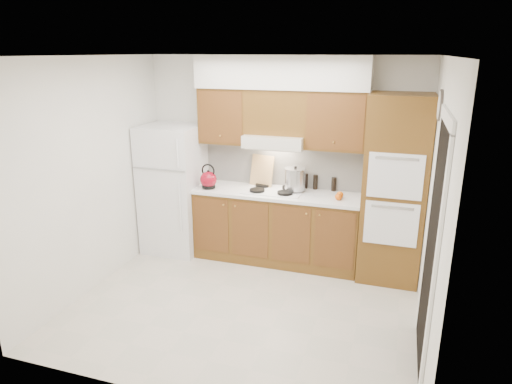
% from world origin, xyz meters
% --- Properties ---
extents(floor, '(3.60, 3.60, 0.00)m').
position_xyz_m(floor, '(0.00, 0.00, 0.00)').
color(floor, beige).
rests_on(floor, ground).
extents(ceiling, '(3.60, 3.60, 0.00)m').
position_xyz_m(ceiling, '(0.00, 0.00, 2.60)').
color(ceiling, white).
rests_on(ceiling, wall_back).
extents(wall_back, '(3.60, 0.02, 2.60)m').
position_xyz_m(wall_back, '(0.00, 1.50, 1.30)').
color(wall_back, white).
rests_on(wall_back, floor).
extents(wall_left, '(0.02, 3.00, 2.60)m').
position_xyz_m(wall_left, '(-1.80, 0.00, 1.30)').
color(wall_left, white).
rests_on(wall_left, floor).
extents(wall_right, '(0.02, 3.00, 2.60)m').
position_xyz_m(wall_right, '(1.80, 0.00, 1.30)').
color(wall_right, white).
rests_on(wall_right, floor).
extents(fridge, '(0.75, 0.72, 1.72)m').
position_xyz_m(fridge, '(-1.41, 1.14, 0.86)').
color(fridge, white).
rests_on(fridge, floor).
extents(base_cabinets, '(2.11, 0.60, 0.90)m').
position_xyz_m(base_cabinets, '(0.02, 1.20, 0.45)').
color(base_cabinets, brown).
rests_on(base_cabinets, floor).
extents(countertop, '(2.13, 0.62, 0.04)m').
position_xyz_m(countertop, '(0.03, 1.19, 0.92)').
color(countertop, white).
rests_on(countertop, base_cabinets).
extents(backsplash, '(2.11, 0.03, 0.56)m').
position_xyz_m(backsplash, '(0.02, 1.49, 1.22)').
color(backsplash, white).
rests_on(backsplash, countertop).
extents(oven_cabinet, '(0.70, 0.65, 2.20)m').
position_xyz_m(oven_cabinet, '(1.44, 1.18, 1.10)').
color(oven_cabinet, brown).
rests_on(oven_cabinet, floor).
extents(upper_cab_left, '(0.63, 0.33, 0.70)m').
position_xyz_m(upper_cab_left, '(-0.71, 1.33, 1.85)').
color(upper_cab_left, brown).
rests_on(upper_cab_left, wall_back).
extents(upper_cab_right, '(0.73, 0.33, 0.70)m').
position_xyz_m(upper_cab_right, '(0.72, 1.33, 1.85)').
color(upper_cab_right, brown).
rests_on(upper_cab_right, wall_back).
extents(range_hood, '(0.75, 0.45, 0.15)m').
position_xyz_m(range_hood, '(-0.02, 1.27, 1.57)').
color(range_hood, silver).
rests_on(range_hood, wall_back).
extents(upper_cab_over_hood, '(0.75, 0.33, 0.55)m').
position_xyz_m(upper_cab_over_hood, '(-0.02, 1.33, 1.92)').
color(upper_cab_over_hood, brown).
rests_on(upper_cab_over_hood, range_hood).
extents(soffit, '(2.13, 0.36, 0.40)m').
position_xyz_m(soffit, '(0.03, 1.32, 2.40)').
color(soffit, silver).
rests_on(soffit, wall_back).
extents(cooktop, '(0.74, 0.50, 0.01)m').
position_xyz_m(cooktop, '(-0.02, 1.21, 0.95)').
color(cooktop, white).
rests_on(cooktop, countertop).
extents(doorway, '(0.02, 0.90, 2.10)m').
position_xyz_m(doorway, '(1.79, -0.35, 1.05)').
color(doorway, black).
rests_on(doorway, floor).
extents(wall_clock, '(0.02, 0.30, 0.30)m').
position_xyz_m(wall_clock, '(1.79, 0.55, 2.15)').
color(wall_clock, '#3F3833').
rests_on(wall_clock, wall_right).
extents(kettle, '(0.26, 0.26, 0.22)m').
position_xyz_m(kettle, '(-0.86, 1.06, 1.06)').
color(kettle, maroon).
rests_on(kettle, countertop).
extents(cutting_board, '(0.34, 0.18, 0.42)m').
position_xyz_m(cutting_board, '(-0.23, 1.38, 1.14)').
color(cutting_board, tan).
rests_on(cutting_board, countertop).
extents(stock_pot, '(0.27, 0.27, 0.27)m').
position_xyz_m(stock_pot, '(0.24, 1.26, 1.10)').
color(stock_pot, '#B5B6BA').
rests_on(stock_pot, cooktop).
extents(condiment_a, '(0.07, 0.07, 0.20)m').
position_xyz_m(condiment_a, '(0.34, 1.45, 1.04)').
color(condiment_a, black).
rests_on(condiment_a, countertop).
extents(condiment_b, '(0.08, 0.08, 0.19)m').
position_xyz_m(condiment_b, '(0.47, 1.45, 1.03)').
color(condiment_b, black).
rests_on(condiment_b, countertop).
extents(condiment_c, '(0.06, 0.06, 0.18)m').
position_xyz_m(condiment_c, '(0.70, 1.45, 1.03)').
color(condiment_c, black).
rests_on(condiment_c, countertop).
extents(orange_near, '(0.10, 0.10, 0.08)m').
position_xyz_m(orange_near, '(0.82, 1.17, 0.98)').
color(orange_near, '#FF4D0D').
rests_on(orange_near, countertop).
extents(orange_far, '(0.11, 0.11, 0.08)m').
position_xyz_m(orange_far, '(0.81, 1.09, 0.98)').
color(orange_far, orange).
rests_on(orange_far, countertop).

